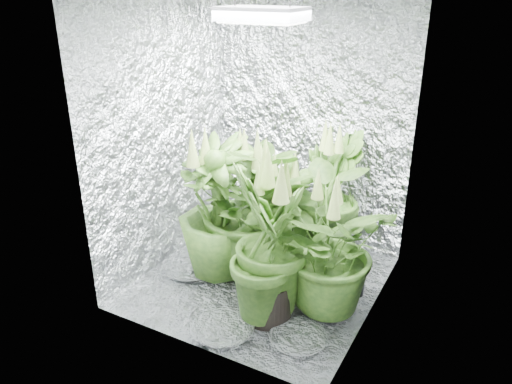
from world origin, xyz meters
The scene contains 13 objects.
ground centered at (0.00, 0.00, 0.00)m, with size 1.60×1.60×0.00m, color silver.
walls centered at (0.00, 0.00, 1.00)m, with size 1.62×1.62×2.00m.
grow_lamp centered at (0.00, 0.00, 1.83)m, with size 0.50×0.30×0.22m.
plant_a centered at (-0.13, 0.10, 0.53)m, with size 1.11×1.11×1.12m.
plant_b centered at (0.04, 0.41, 0.40)m, with size 0.58×0.58×0.88m.
plant_c centered at (0.27, 0.64, 0.50)m, with size 0.64×0.64×1.07m.
plant_d centered at (-0.18, 0.34, 0.45)m, with size 0.68×0.68×0.98m.
plant_e centered at (0.50, -0.10, 0.47)m, with size 0.99×0.99×0.98m.
plant_f centered at (0.12, -0.06, 0.45)m, with size 0.66×0.66×0.98m.
plant_g centered at (0.24, -0.35, 0.53)m, with size 0.66×0.66×1.14m.
plant_h centered at (-0.33, -0.04, 0.52)m, with size 0.71×0.71×1.12m.
circulation_fan centered at (0.62, 0.19, 0.13)m, with size 0.14×0.28×0.32m.
plant_label centered at (0.30, -0.38, 0.30)m, with size 0.05×0.01×0.08m, color white.
Camera 1 is at (1.44, -2.72, 2.01)m, focal length 35.00 mm.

